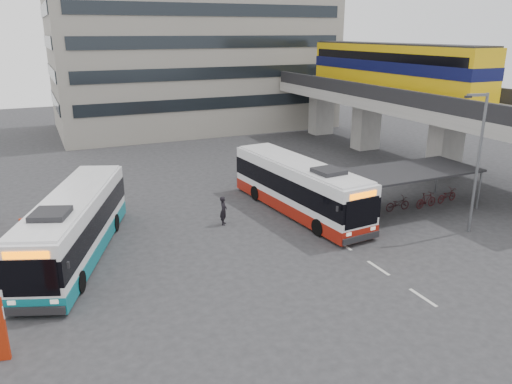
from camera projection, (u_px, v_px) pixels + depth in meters
name	position (u px, v px, depth m)	size (l,w,h in m)	color
ground	(301.00, 253.00, 25.11)	(120.00, 120.00, 0.00)	#28282B
viaduct	(401.00, 86.00, 41.61)	(8.00, 32.00, 9.68)	gray
bike_shelter	(399.00, 187.00, 30.57)	(10.00, 4.00, 2.54)	#595B60
office_block	(191.00, 13.00, 54.82)	(30.00, 15.00, 25.00)	gray
road_markings	(378.00, 268.00, 23.49)	(0.15, 7.60, 0.01)	beige
bus_main	(299.00, 187.00, 30.33)	(3.53, 11.75, 3.42)	white
bus_teal	(75.00, 226.00, 24.28)	(6.52, 11.64, 3.41)	white
pedestrian	(223.00, 211.00, 28.56)	(0.61, 0.40, 1.69)	black
lamp_post	(477.00, 156.00, 26.40)	(1.33, 0.43, 7.64)	#595B60
sign_totem_mid	(28.00, 241.00, 23.47)	(0.51, 0.24, 2.38)	#9F2209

